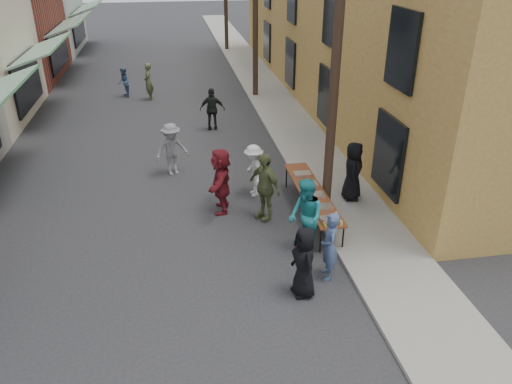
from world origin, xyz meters
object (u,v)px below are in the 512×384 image
object	(u,v)px
utility_pole_near	(337,52)
guest_front_c	(305,217)
serving_table	(312,193)
guest_front_a	(304,262)
utility_pole_mid	(255,1)
server	(353,171)
catering_tray_sausage	(330,220)

from	to	relation	value
utility_pole_near	guest_front_c	size ratio (longest dim) A/B	4.60
serving_table	guest_front_a	xyz separation A→B (m)	(-1.13, -3.38, 0.11)
utility_pole_near	serving_table	size ratio (longest dim) A/B	2.25
guest_front_a	guest_front_c	world-z (taller)	guest_front_c
utility_pole_mid	guest_front_c	world-z (taller)	utility_pole_mid
guest_front_a	server	distance (m)	4.73
utility_pole_near	guest_front_a	bearing A→B (deg)	-114.24
catering_tray_sausage	guest_front_a	xyz separation A→B (m)	(-1.13, -1.73, 0.04)
utility_pole_mid	catering_tray_sausage	distance (m)	14.38
guest_front_a	guest_front_c	xyz separation A→B (m)	(0.46, 1.63, 0.15)
serving_table	server	bearing A→B (deg)	24.37
guest_front_a	server	world-z (taller)	server
utility_pole_near	guest_front_c	xyz separation A→B (m)	(-1.17, -1.99, -3.52)
server	guest_front_a	bearing A→B (deg)	167.31
catering_tray_sausage	server	world-z (taller)	server
utility_pole_mid	server	world-z (taller)	utility_pole_mid
server	utility_pole_near	bearing A→B (deg)	133.19
guest_front_a	utility_pole_near	bearing A→B (deg)	147.42
utility_pole_mid	catering_tray_sausage	xyz separation A→B (m)	(-0.50, -13.89, -3.71)
utility_pole_mid	catering_tray_sausage	world-z (taller)	utility_pole_mid
guest_front_a	server	xyz separation A→B (m)	(2.52, 4.00, 0.16)
serving_table	guest_front_a	distance (m)	3.56
utility_pole_near	serving_table	xyz separation A→B (m)	(-0.50, -0.24, -3.79)
utility_pole_near	serving_table	world-z (taller)	utility_pole_near
utility_pole_mid	catering_tray_sausage	bearing A→B (deg)	-92.06
guest_front_c	server	xyz separation A→B (m)	(2.06, 2.38, 0.01)
serving_table	catering_tray_sausage	size ratio (longest dim) A/B	8.00
server	catering_tray_sausage	bearing A→B (deg)	168.09
guest_front_a	guest_front_c	distance (m)	1.70
guest_front_c	serving_table	bearing A→B (deg)	150.35
utility_pole_near	utility_pole_mid	xyz separation A→B (m)	(0.00, 12.00, 0.00)
catering_tray_sausage	server	size ratio (longest dim) A/B	0.28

